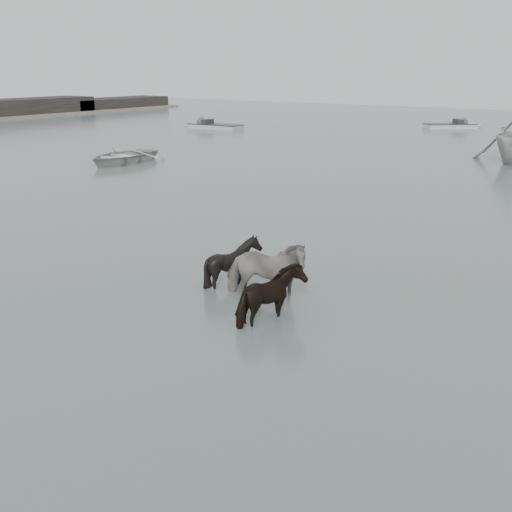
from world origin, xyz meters
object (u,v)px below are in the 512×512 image
at_px(pony_black, 233,257).
at_px(rowboat_lead, 122,154).
at_px(pony_dark, 273,290).
at_px(pony_pinto, 265,263).

distance_m(pony_black, rowboat_lead, 20.65).
bearing_deg(pony_dark, pony_black, 41.01).
relative_size(pony_pinto, pony_dark, 1.42).
bearing_deg(pony_pinto, pony_dark, -160.55).
xyz_separation_m(pony_black, rowboat_lead, (-16.52, 12.40, -0.20)).
height_order(pony_dark, pony_black, pony_black).
bearing_deg(pony_black, rowboat_lead, 28.83).
height_order(pony_dark, rowboat_lead, pony_dark).
bearing_deg(pony_pinto, rowboat_lead, 34.19).
relative_size(pony_dark, rowboat_lead, 0.29).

